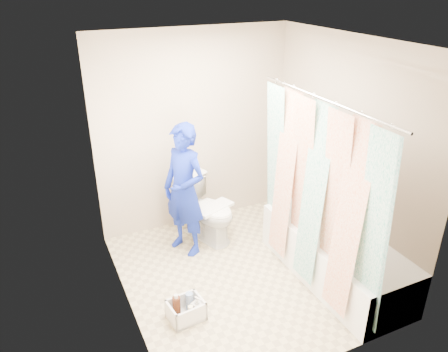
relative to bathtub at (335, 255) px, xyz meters
name	(u,v)px	position (x,y,z in m)	size (l,w,h in m)	color
floor	(242,274)	(-0.85, 0.43, -0.27)	(2.60, 2.60, 0.00)	tan
ceiling	(248,41)	(-0.85, 0.43, 2.13)	(2.40, 2.60, 0.02)	white
wall_back	(194,131)	(-0.85, 1.73, 0.93)	(2.40, 0.02, 2.40)	tan
wall_front	(330,242)	(-0.85, -0.88, 0.93)	(2.40, 0.02, 2.40)	tan
wall_left	(119,197)	(-2.05, 0.43, 0.93)	(0.02, 2.60, 2.40)	tan
wall_right	(346,152)	(0.35, 0.43, 0.93)	(0.02, 2.60, 2.40)	tan
bathtub	(335,255)	(0.00, 0.00, 0.00)	(0.70, 1.75, 0.50)	white
curtain_rod	(325,100)	(-0.33, 0.00, 1.68)	(0.02, 0.02, 1.90)	silver
shower_curtain	(315,197)	(-0.33, 0.00, 0.75)	(0.06, 1.75, 1.80)	white
toilet	(207,209)	(-0.90, 1.26, 0.12)	(0.43, 0.75, 0.77)	white
tank_lid	(214,208)	(-0.86, 1.14, 0.18)	(0.47, 0.20, 0.04)	white
tank_internals	(192,176)	(-1.01, 1.44, 0.49)	(0.18, 0.09, 0.25)	black
plumber	(184,190)	(-1.22, 1.13, 0.49)	(0.55, 0.36, 1.52)	navy
cleaning_caddy	(187,310)	(-1.61, 0.07, -0.18)	(0.34, 0.29, 0.24)	white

